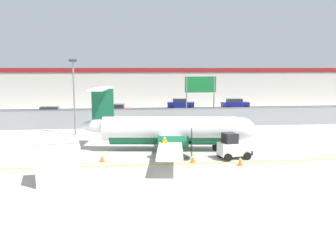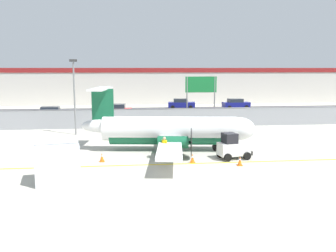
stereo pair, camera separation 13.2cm
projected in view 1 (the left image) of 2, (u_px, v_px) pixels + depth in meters
ground_plane at (178, 164)px, 25.33m from camera, size 140.00×140.00×0.01m
perimeter_fence at (157, 117)px, 40.87m from camera, size 98.00×0.10×2.10m
parking_lot_strip at (150, 114)px, 52.32m from camera, size 98.00×17.00×0.12m
background_building at (143, 85)px, 69.97m from camera, size 91.00×8.10×6.50m
commuter_airplane at (173, 130)px, 29.26m from camera, size 13.66×16.07×4.92m
baggage_tug at (233, 147)px, 26.66m from camera, size 2.49×1.74×1.88m
ground_crew_worker at (165, 147)px, 26.12m from camera, size 0.47×0.51×1.70m
cargo_container at (58, 163)px, 21.12m from camera, size 2.71×2.38×2.20m
traffic_cone_near_left at (193, 158)px, 25.63m from camera, size 0.36×0.36×0.64m
traffic_cone_near_right at (240, 161)px, 24.89m from camera, size 0.36×0.36×0.64m
traffic_cone_far_left at (231, 141)px, 31.77m from camera, size 0.36×0.36×0.64m
traffic_cone_far_right at (102, 157)px, 25.88m from camera, size 0.36×0.36×0.64m
parked_car_0 at (49, 113)px, 46.74m from camera, size 4.25×2.09×1.58m
parked_car_1 at (115, 110)px, 50.04m from camera, size 4.35×2.34×1.58m
parked_car_2 at (180, 104)px, 59.06m from camera, size 4.38×2.41×1.58m
parked_car_3 at (235, 104)px, 59.03m from camera, size 4.33×2.29×1.58m
apron_light_pole at (74, 91)px, 35.88m from camera, size 0.70×0.30×7.27m
highway_sign at (200, 89)px, 42.58m from camera, size 3.60×0.14×5.50m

